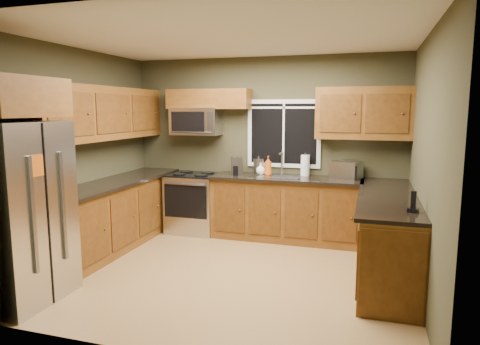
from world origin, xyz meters
The scene contains 28 objects.
floor centered at (0.00, 0.00, 0.00)m, with size 4.20×4.20×0.00m, color olive.
ceiling centered at (0.00, 0.00, 2.70)m, with size 4.20×4.20×0.00m, color white.
back_wall centered at (0.00, 1.80, 1.35)m, with size 4.20×4.20×0.00m, color #3C3A24.
front_wall centered at (0.00, -1.80, 1.35)m, with size 4.20×4.20×0.00m, color #3C3A24.
left_wall centered at (-2.10, 0.00, 1.35)m, with size 3.60×3.60×0.00m, color #3C3A24.
right_wall centered at (2.10, 0.00, 1.35)m, with size 3.60×3.60×0.00m, color #3C3A24.
window centered at (0.30, 1.78, 1.55)m, with size 1.12×0.03×1.02m.
base_cabinets_left centered at (-1.80, 0.48, 0.45)m, with size 0.60×2.65×0.90m, color brown.
countertop_left centered at (-1.78, 0.48, 0.92)m, with size 0.65×2.65×0.04m, color black.
base_cabinets_back centered at (0.42, 1.50, 0.45)m, with size 2.17×0.60×0.90m, color brown.
countertop_back centered at (0.42, 1.48, 0.92)m, with size 2.17×0.65×0.04m, color black.
base_cabinets_peninsula centered at (1.80, 0.54, 0.45)m, with size 0.60×2.52×0.90m.
countertop_peninsula centered at (1.78, 0.55, 0.92)m, with size 0.65×2.50×0.04m, color black.
upper_cabinets_left centered at (-1.94, 0.48, 1.86)m, with size 0.33×2.65×0.72m, color brown.
upper_cabinets_back_left centered at (-0.85, 1.64, 2.07)m, with size 1.30×0.33×0.30m, color brown.
upper_cabinets_back_right centered at (1.45, 1.64, 1.86)m, with size 1.30×0.33×0.72m, color brown.
upper_cabinet_over_fridge centered at (-1.74, -1.30, 2.03)m, with size 0.72×0.90×0.38m, color brown.
refrigerator centered at (-1.74, -1.30, 0.90)m, with size 0.74×0.90×1.80m.
range centered at (-1.05, 1.47, 0.47)m, with size 0.76×0.69×0.94m.
microwave centered at (-1.05, 1.61, 1.73)m, with size 0.76×0.41×0.42m.
sink centered at (0.30, 1.49, 0.95)m, with size 0.60×0.42×0.36m.
toaster_oven centered at (1.24, 1.60, 1.06)m, with size 0.48×0.43×0.25m.
coffee_maker centered at (-0.35, 1.49, 1.07)m, with size 0.22×0.26×0.27m.
kettle centered at (-0.05, 1.65, 1.07)m, with size 0.20×0.20×0.28m.
paper_towel_roll centered at (0.65, 1.68, 1.09)m, with size 0.16×0.16×0.34m.
soap_bottle_a centered at (0.12, 1.54, 1.08)m, with size 0.11×0.11×0.29m, color #C45612.
soap_bottle_c centered at (0.00, 1.59, 1.03)m, with size 0.14×0.14×0.18m, color white.
cordless_phone centered at (1.98, -0.29, 1.00)m, with size 0.12×0.12×0.21m.
Camera 1 is at (1.57, -4.59, 1.92)m, focal length 32.00 mm.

